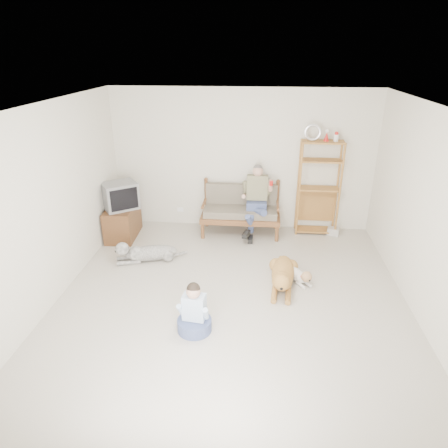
# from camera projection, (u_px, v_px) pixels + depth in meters

# --- Properties ---
(floor) EXTENTS (5.50, 5.50, 0.00)m
(floor) POSITION_uv_depth(u_px,v_px,m) (231.00, 303.00, 5.69)
(floor) COLOR beige
(floor) RESTS_ON ground
(ceiling) EXTENTS (5.50, 5.50, 0.00)m
(ceiling) POSITION_uv_depth(u_px,v_px,m) (233.00, 108.00, 4.60)
(ceiling) COLOR white
(ceiling) RESTS_ON ground
(wall_back) EXTENTS (5.00, 0.00, 5.00)m
(wall_back) POSITION_uv_depth(u_px,v_px,m) (242.00, 161.00, 7.65)
(wall_back) COLOR beige
(wall_back) RESTS_ON ground
(wall_front) EXTENTS (5.00, 0.00, 5.00)m
(wall_front) POSITION_uv_depth(u_px,v_px,m) (201.00, 375.00, 2.64)
(wall_front) COLOR beige
(wall_front) RESTS_ON ground
(wall_left) EXTENTS (0.00, 5.50, 5.50)m
(wall_left) POSITION_uv_depth(u_px,v_px,m) (46.00, 209.00, 5.35)
(wall_left) COLOR beige
(wall_left) RESTS_ON ground
(wall_right) EXTENTS (0.00, 5.50, 5.50)m
(wall_right) POSITION_uv_depth(u_px,v_px,m) (433.00, 223.00, 4.93)
(wall_right) COLOR beige
(wall_right) RESTS_ON ground
(loveseat) EXTENTS (1.50, 0.70, 0.95)m
(loveseat) POSITION_uv_depth(u_px,v_px,m) (241.00, 209.00, 7.71)
(loveseat) COLOR brown
(loveseat) RESTS_ON ground
(man) EXTENTS (0.52, 0.74, 1.20)m
(man) POSITION_uv_depth(u_px,v_px,m) (255.00, 206.00, 7.46)
(man) COLOR #495686
(man) RESTS_ON loveseat
(etagere) EXTENTS (0.80, 0.35, 2.10)m
(etagere) POSITION_uv_depth(u_px,v_px,m) (318.00, 187.00, 7.51)
(etagere) COLOR #AA7635
(etagere) RESTS_ON ground
(book_stack) EXTENTS (0.25, 0.21, 0.14)m
(book_stack) POSITION_uv_depth(u_px,v_px,m) (333.00, 231.00, 7.74)
(book_stack) COLOR silver
(book_stack) RESTS_ON ground
(tv_stand) EXTENTS (0.54, 0.92, 0.60)m
(tv_stand) POSITION_uv_depth(u_px,v_px,m) (122.00, 222.00, 7.59)
(tv_stand) COLOR brown
(tv_stand) RESTS_ON ground
(crt_tv) EXTENTS (0.75, 0.73, 0.49)m
(crt_tv) POSITION_uv_depth(u_px,v_px,m) (120.00, 196.00, 7.32)
(crt_tv) COLOR slate
(crt_tv) RESTS_ON tv_stand
(wall_outlet) EXTENTS (0.12, 0.02, 0.08)m
(wall_outlet) POSITION_uv_depth(u_px,v_px,m) (180.00, 210.00, 8.16)
(wall_outlet) COLOR white
(wall_outlet) RESTS_ON ground
(golden_retriever) EXTENTS (0.42, 1.40, 0.42)m
(golden_retriever) POSITION_uv_depth(u_px,v_px,m) (283.00, 275.00, 6.05)
(golden_retriever) COLOR #A16938
(golden_retriever) RESTS_ON ground
(shaggy_dog) EXTENTS (1.21, 0.55, 0.37)m
(shaggy_dog) POSITION_uv_depth(u_px,v_px,m) (145.00, 253.00, 6.76)
(shaggy_dog) COLOR silver
(shaggy_dog) RESTS_ON ground
(terrier) EXTENTS (0.45, 0.60, 0.26)m
(terrier) POSITION_uv_depth(u_px,v_px,m) (299.00, 275.00, 6.16)
(terrier) COLOR white
(terrier) RESTS_ON ground
(child) EXTENTS (0.44, 0.44, 0.70)m
(child) POSITION_uv_depth(u_px,v_px,m) (194.00, 314.00, 5.05)
(child) COLOR #495686
(child) RESTS_ON ground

